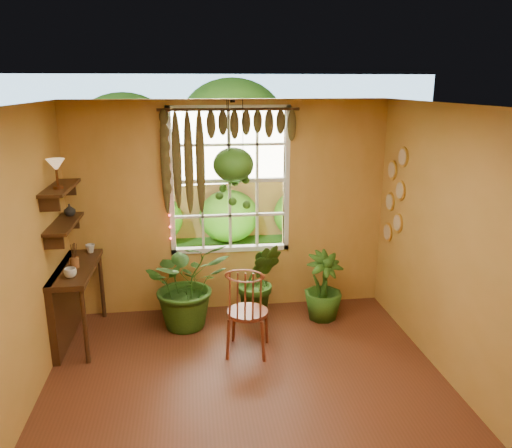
% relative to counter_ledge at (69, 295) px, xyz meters
% --- Properties ---
extents(floor, '(4.50, 4.50, 0.00)m').
position_rel_counter_ledge_xyz_m(floor, '(1.91, -1.60, -0.55)').
color(floor, '#592919').
rests_on(floor, ground).
extents(ceiling, '(4.50, 4.50, 0.00)m').
position_rel_counter_ledge_xyz_m(ceiling, '(1.91, -1.60, 2.15)').
color(ceiling, silver).
rests_on(ceiling, wall_back).
extents(wall_back, '(4.00, 0.00, 4.00)m').
position_rel_counter_ledge_xyz_m(wall_back, '(1.91, 0.65, 0.80)').
color(wall_back, '#C28E42').
rests_on(wall_back, floor).
extents(wall_left, '(0.00, 4.50, 4.50)m').
position_rel_counter_ledge_xyz_m(wall_left, '(-0.09, -1.60, 0.80)').
color(wall_left, '#C28E42').
rests_on(wall_left, floor).
extents(wall_right, '(0.00, 4.50, 4.50)m').
position_rel_counter_ledge_xyz_m(wall_right, '(3.91, -1.60, 0.80)').
color(wall_right, '#C28E42').
rests_on(wall_right, floor).
extents(window, '(1.52, 0.10, 1.86)m').
position_rel_counter_ledge_xyz_m(window, '(1.91, 0.68, 1.15)').
color(window, silver).
rests_on(window, wall_back).
extents(valance_vine, '(1.70, 0.12, 1.10)m').
position_rel_counter_ledge_xyz_m(valance_vine, '(1.82, 0.56, 1.73)').
color(valance_vine, '#3E2510').
rests_on(valance_vine, window).
extents(string_lights, '(0.03, 0.03, 1.54)m').
position_rel_counter_ledge_xyz_m(string_lights, '(1.15, 0.59, 1.20)').
color(string_lights, '#FF2633').
rests_on(string_lights, window).
extents(wall_plates, '(0.04, 0.32, 1.10)m').
position_rel_counter_ledge_xyz_m(wall_plates, '(3.89, 0.19, 1.00)').
color(wall_plates, '#F2E6C5').
rests_on(wall_plates, wall_right).
extents(counter_ledge, '(0.40, 1.20, 0.90)m').
position_rel_counter_ledge_xyz_m(counter_ledge, '(0.00, 0.00, 0.00)').
color(counter_ledge, '#3E2510').
rests_on(counter_ledge, floor).
extents(shelf_lower, '(0.25, 0.90, 0.04)m').
position_rel_counter_ledge_xyz_m(shelf_lower, '(0.03, 0.00, 0.85)').
color(shelf_lower, '#3E2510').
rests_on(shelf_lower, wall_left).
extents(shelf_upper, '(0.25, 0.90, 0.04)m').
position_rel_counter_ledge_xyz_m(shelf_upper, '(0.03, 0.00, 1.25)').
color(shelf_upper, '#3E2510').
rests_on(shelf_upper, wall_left).
extents(backyard, '(14.00, 10.00, 12.00)m').
position_rel_counter_ledge_xyz_m(backyard, '(2.15, 5.27, 0.73)').
color(backyard, '#245E1A').
rests_on(backyard, ground).
extents(windsor_chair, '(0.55, 0.57, 1.20)m').
position_rel_counter_ledge_xyz_m(windsor_chair, '(1.98, -0.57, -0.20)').
color(windsor_chair, brown).
rests_on(windsor_chair, floor).
extents(potted_plant_left, '(1.15, 1.05, 1.12)m').
position_rel_counter_ledge_xyz_m(potted_plant_left, '(1.34, 0.17, 0.01)').
color(potted_plant_left, '#1C4311').
rests_on(potted_plant_left, floor).
extents(potted_plant_mid, '(0.56, 0.46, 1.00)m').
position_rel_counter_ledge_xyz_m(potted_plant_mid, '(2.23, 0.27, -0.05)').
color(potted_plant_mid, '#1C4311').
rests_on(potted_plant_mid, floor).
extents(potted_plant_right, '(0.62, 0.62, 0.87)m').
position_rel_counter_ledge_xyz_m(potted_plant_right, '(3.02, 0.14, -0.12)').
color(potted_plant_right, '#1C4311').
rests_on(potted_plant_right, floor).
extents(hanging_basket, '(0.49, 0.49, 1.30)m').
position_rel_counter_ledge_xyz_m(hanging_basket, '(1.94, 0.44, 1.36)').
color(hanging_basket, black).
rests_on(hanging_basket, ceiling).
extents(cup_a, '(0.16, 0.16, 0.10)m').
position_rel_counter_ledge_xyz_m(cup_a, '(0.13, -0.34, 0.40)').
color(cup_a, silver).
rests_on(cup_a, counter_ledge).
extents(cup_b, '(0.13, 0.13, 0.10)m').
position_rel_counter_ledge_xyz_m(cup_b, '(0.19, 0.47, 0.40)').
color(cup_b, beige).
rests_on(cup_b, counter_ledge).
extents(brush_jar, '(0.10, 0.10, 0.35)m').
position_rel_counter_ledge_xyz_m(brush_jar, '(0.11, -0.04, 0.49)').
color(brush_jar, brown).
rests_on(brush_jar, counter_ledge).
extents(shelf_vase, '(0.17, 0.17, 0.14)m').
position_rel_counter_ledge_xyz_m(shelf_vase, '(0.04, 0.28, 0.93)').
color(shelf_vase, '#B2AD99').
rests_on(shelf_vase, shelf_lower).
extents(tiffany_lamp, '(0.19, 0.19, 0.31)m').
position_rel_counter_ledge_xyz_m(tiffany_lamp, '(0.05, -0.14, 1.50)').
color(tiffany_lamp, brown).
rests_on(tiffany_lamp, shelf_upper).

